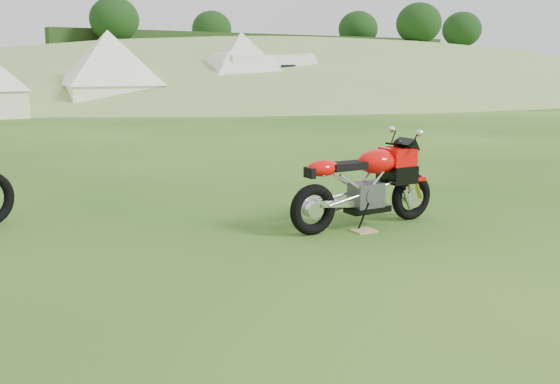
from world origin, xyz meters
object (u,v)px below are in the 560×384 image
sport_motorcycle (365,179)px  plywood_board (364,231)px  caravan (263,80)px  tent_right (242,72)px  tent_mid (109,73)px

sport_motorcycle → plywood_board: bearing=-126.9°
plywood_board → caravan: caravan is taller
plywood_board → tent_right: (9.08, 19.50, 1.47)m
sport_motorcycle → caravan: size_ratio=0.37×
sport_motorcycle → caravan: (9.98, 19.31, 0.60)m
tent_mid → caravan: 6.83m
sport_motorcycle → tent_mid: bearing=82.9°
sport_motorcycle → tent_right: bearing=67.2°
sport_motorcycle → tent_mid: (3.16, 19.57, 0.93)m
plywood_board → caravan: (10.12, 19.48, 1.12)m
caravan → plywood_board: bearing=-115.0°
plywood_board → tent_mid: (3.30, 19.74, 1.45)m
tent_right → caravan: 1.10m
sport_motorcycle → tent_mid: tent_mid is taller
sport_motorcycle → plywood_board: 0.57m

